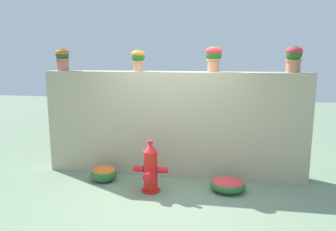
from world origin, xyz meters
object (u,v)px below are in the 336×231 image
(potted_plant_1, at_px, (138,58))
(fire_hydrant, at_px, (150,169))
(flower_bush_right, at_px, (228,184))
(potted_plant_3, at_px, (294,57))
(potted_plant_0, at_px, (62,58))
(flower_bush_left, at_px, (104,173))
(potted_plant_2, at_px, (214,56))

(potted_plant_1, distance_m, fire_hydrant, 2.11)
(potted_plant_1, bearing_deg, flower_bush_right, -21.55)
(potted_plant_1, height_order, potted_plant_3, potted_plant_3)
(flower_bush_right, bearing_deg, fire_hydrant, -170.50)
(potted_plant_1, height_order, fire_hydrant, potted_plant_1)
(potted_plant_0, bearing_deg, potted_plant_1, -1.97)
(potted_plant_0, distance_m, flower_bush_left, 2.42)
(flower_bush_left, height_order, flower_bush_right, flower_bush_left)
(potted_plant_0, xyz_separation_m, potted_plant_2, (2.97, -0.01, 0.04))
(fire_hydrant, relative_size, flower_bush_left, 1.84)
(flower_bush_left, bearing_deg, fire_hydrant, -18.66)
(potted_plant_2, bearing_deg, potted_plant_0, 179.80)
(potted_plant_0, distance_m, flower_bush_right, 3.99)
(potted_plant_3, distance_m, flower_bush_right, 2.53)
(flower_bush_left, bearing_deg, potted_plant_0, 148.22)
(flower_bush_right, bearing_deg, potted_plant_2, 113.28)
(potted_plant_1, bearing_deg, flower_bush_left, -133.37)
(potted_plant_1, relative_size, potted_plant_3, 0.87)
(fire_hydrant, bearing_deg, potted_plant_1, 114.95)
(potted_plant_0, distance_m, potted_plant_2, 2.97)
(potted_plant_0, relative_size, potted_plant_1, 1.06)
(potted_plant_0, relative_size, potted_plant_2, 0.93)
(potted_plant_2, distance_m, flower_bush_right, 2.31)
(fire_hydrant, bearing_deg, flower_bush_left, 161.34)
(flower_bush_left, xyz_separation_m, flower_bush_right, (2.27, -0.11, -0.03))
(potted_plant_1, bearing_deg, potted_plant_0, 178.03)
(fire_hydrant, height_order, flower_bush_right, fire_hydrant)
(potted_plant_1, height_order, flower_bush_right, potted_plant_1)
(potted_plant_1, relative_size, potted_plant_2, 0.87)
(potted_plant_0, relative_size, flower_bush_left, 0.89)
(potted_plant_1, xyz_separation_m, flower_bush_left, (-0.54, -0.58, -2.11))
(potted_plant_0, height_order, potted_plant_3, potted_plant_3)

